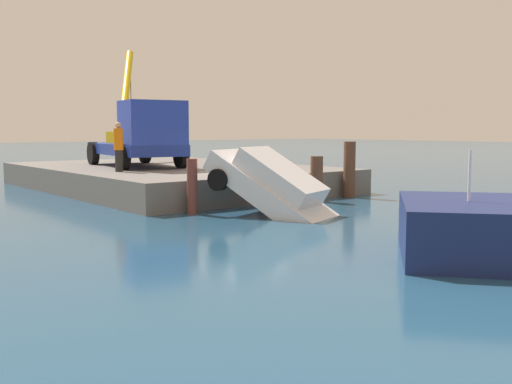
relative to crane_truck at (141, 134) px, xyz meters
The scene contains 9 objects.
ground 5.84m from the crane_truck, 14.52° to the left, with size 200.00×200.00×0.00m, color navy.
dock 2.26m from the crane_truck, 87.95° to the left, with size 13.85×9.81×0.95m, color slate.
crane_truck is the anchor object (origin of this frame).
dock_worker 2.86m from the crane_truck, 44.36° to the right, with size 0.34×0.34×1.81m.
salvaged_car 9.33m from the crane_truck, ahead, with size 4.47×3.25×2.92m.
piling_near 7.80m from the crane_truck, 16.73° to the right, with size 0.31×0.31×1.63m, color brown.
piling_mid 7.69m from the crane_truck, ahead, with size 0.35×0.35×1.79m, color brown.
piling_far 8.13m from the crane_truck, 20.29° to the left, with size 0.43×0.43×1.58m, color brown.
piling_end 8.74m from the crane_truck, 32.62° to the left, with size 0.44×0.44×2.05m, color brown.
Camera 1 is at (16.96, -13.00, 2.49)m, focal length 41.70 mm.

